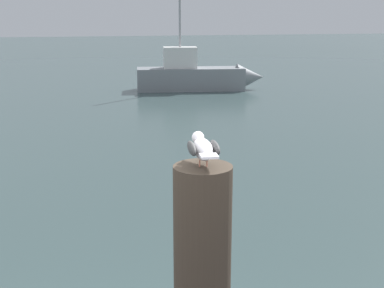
{
  "coord_description": "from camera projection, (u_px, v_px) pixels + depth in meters",
  "views": [
    {
      "loc": [
        -0.14,
        -2.69,
        2.87
      ],
      "look_at": [
        0.44,
        -0.01,
        2.18
      ],
      "focal_mm": 50.03,
      "sensor_mm": 36.0,
      "label": 1
    }
  ],
  "objects": [
    {
      "name": "mooring_post",
      "position": [
        202.0,
        261.0,
        2.73
      ],
      "size": [
        0.3,
        0.3,
        1.01
      ],
      "primitive_type": "cylinder",
      "color": "#382D23",
      "rests_on": "harbor_quay"
    },
    {
      "name": "boat_grey",
      "position": [
        201.0,
        76.0,
        19.71
      ],
      "size": [
        4.78,
        1.61,
        4.34
      ],
      "color": "gray",
      "rests_on": "ground_plane"
    },
    {
      "name": "seagull",
      "position": [
        203.0,
        148.0,
        2.59
      ],
      "size": [
        0.15,
        0.39,
        0.14
      ],
      "color": "tan",
      "rests_on": "mooring_post"
    }
  ]
}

